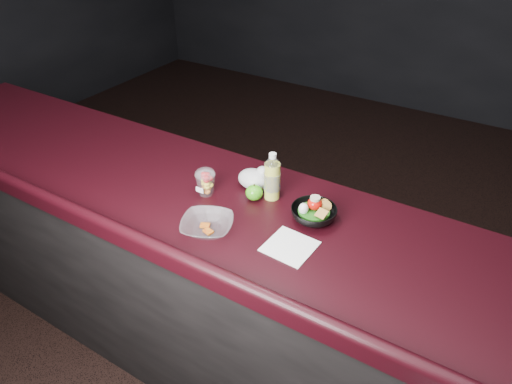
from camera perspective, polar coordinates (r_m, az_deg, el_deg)
counter at (r=2.09m, az=-0.89°, el=-13.68°), size 4.06×0.71×1.02m
lemonade_bottle at (r=1.77m, az=2.03°, el=1.58°), size 0.07×0.07×0.20m
fruit_cup at (r=1.82m, az=-6.33°, el=1.35°), size 0.08×0.08×0.12m
green_apple at (r=1.79m, az=-0.23°, el=-0.06°), size 0.07×0.07×0.07m
plastic_bag at (r=1.86m, az=-0.17°, el=1.75°), size 0.13×0.11×0.10m
snack_bowl at (r=1.69m, az=7.19°, el=-2.57°), size 0.21×0.21×0.09m
takeout_bowl at (r=1.64m, az=-6.12°, el=-4.18°), size 0.24×0.24×0.05m
paper_napkin at (r=1.58m, az=4.26°, el=-6.79°), size 0.17×0.17×0.00m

